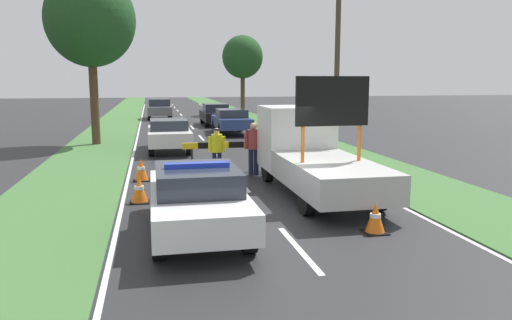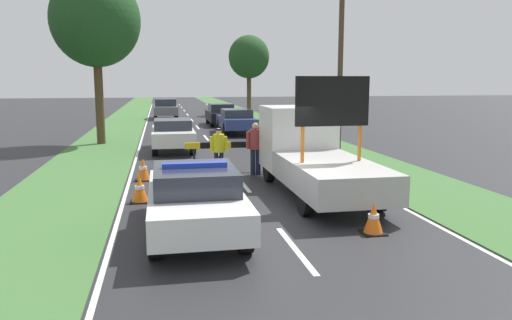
% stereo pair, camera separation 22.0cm
% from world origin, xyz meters
% --- Properties ---
extents(ground_plane, '(160.00, 160.00, 0.00)m').
position_xyz_m(ground_plane, '(0.00, 0.00, 0.00)').
color(ground_plane, '#28282B').
extents(lane_markings, '(6.98, 70.58, 0.01)m').
position_xyz_m(lane_markings, '(0.00, 19.45, 0.00)').
color(lane_markings, silver).
rests_on(lane_markings, ground).
extents(grass_verge_left, '(3.18, 120.00, 0.03)m').
position_xyz_m(grass_verge_left, '(-5.13, 20.00, 0.01)').
color(grass_verge_left, '#427038').
rests_on(grass_verge_left, ground).
extents(grass_verge_right, '(3.18, 120.00, 0.03)m').
position_xyz_m(grass_verge_right, '(5.13, 20.00, 0.01)').
color(grass_verge_right, '#427038').
rests_on(grass_verge_right, ground).
extents(police_car, '(1.87, 4.67, 1.50)m').
position_xyz_m(police_car, '(-1.77, -0.76, 0.75)').
color(police_car, white).
rests_on(police_car, ground).
extents(work_truck, '(2.05, 6.30, 3.23)m').
position_xyz_m(work_truck, '(1.77, 2.66, 1.10)').
color(work_truck, white).
rests_on(work_truck, ground).
extents(road_barrier, '(3.16, 0.08, 1.03)m').
position_xyz_m(road_barrier, '(-0.07, 6.00, 0.86)').
color(road_barrier, black).
rests_on(road_barrier, ground).
extents(police_officer, '(0.57, 0.36, 1.58)m').
position_xyz_m(police_officer, '(-0.56, 5.34, 0.94)').
color(police_officer, '#191E38').
rests_on(police_officer, ground).
extents(pedestrian_civilian, '(0.63, 0.40, 1.74)m').
position_xyz_m(pedestrian_civilian, '(0.66, 5.27, 1.02)').
color(pedestrian_civilian, '#191E38').
rests_on(pedestrian_civilian, ground).
extents(traffic_cone_near_police, '(0.47, 0.47, 0.65)m').
position_xyz_m(traffic_cone_near_police, '(1.83, -1.54, 0.32)').
color(traffic_cone_near_police, black).
rests_on(traffic_cone_near_police, ground).
extents(traffic_cone_centre_front, '(0.50, 0.50, 0.69)m').
position_xyz_m(traffic_cone_centre_front, '(-3.00, 2.12, 0.34)').
color(traffic_cone_centre_front, black).
rests_on(traffic_cone_centre_front, ground).
extents(traffic_cone_near_truck, '(0.49, 0.49, 0.67)m').
position_xyz_m(traffic_cone_near_truck, '(-2.19, 4.70, 0.33)').
color(traffic_cone_near_truck, black).
rests_on(traffic_cone_near_truck, ground).
extents(traffic_cone_behind_barrier, '(0.51, 0.51, 0.70)m').
position_xyz_m(traffic_cone_behind_barrier, '(-3.00, 5.02, 0.35)').
color(traffic_cone_behind_barrier, black).
rests_on(traffic_cone_behind_barrier, ground).
extents(queued_car_van_white, '(1.80, 4.35, 1.42)m').
position_xyz_m(queued_car_van_white, '(-1.90, 11.51, 0.77)').
color(queued_car_van_white, silver).
rests_on(queued_car_van_white, ground).
extents(queued_car_hatch_blue, '(1.83, 4.54, 1.45)m').
position_xyz_m(queued_car_hatch_blue, '(1.94, 18.02, 0.78)').
color(queued_car_hatch_blue, navy).
rests_on(queued_car_hatch_blue, ground).
extents(queued_car_sedan_black, '(1.79, 4.63, 1.50)m').
position_xyz_m(queued_car_sedan_black, '(1.72, 23.78, 0.77)').
color(queued_car_sedan_black, black).
rests_on(queued_car_sedan_black, ground).
extents(queued_car_suv_grey, '(1.88, 4.18, 1.61)m').
position_xyz_m(queued_car_suv_grey, '(-1.98, 30.26, 0.83)').
color(queued_car_suv_grey, slate).
rests_on(queued_car_suv_grey, ground).
extents(roadside_tree_near_left, '(4.21, 4.21, 8.15)m').
position_xyz_m(roadside_tree_near_left, '(-5.31, 14.54, 5.91)').
color(roadside_tree_near_left, '#4C3823').
rests_on(roadside_tree_near_left, ground).
extents(roadside_tree_near_right, '(3.66, 3.66, 7.10)m').
position_xyz_m(roadside_tree_near_right, '(5.58, 34.28, 5.14)').
color(roadside_tree_near_right, '#4C3823').
rests_on(roadside_tree_near_right, ground).
extents(utility_pole, '(1.20, 0.20, 8.28)m').
position_xyz_m(utility_pole, '(4.46, 7.73, 4.26)').
color(utility_pole, '#473828').
rests_on(utility_pole, ground).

